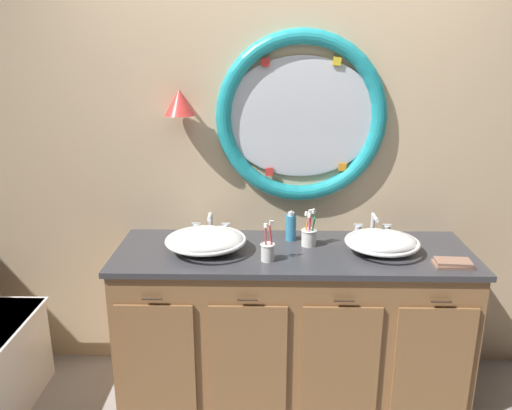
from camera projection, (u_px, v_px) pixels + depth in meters
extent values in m
cube|color=#D6B78E|center=(284.00, 158.00, 2.98)|extent=(6.40, 0.08, 2.60)
ellipsoid|color=silver|center=(301.00, 118.00, 2.85)|extent=(0.86, 0.02, 0.67)
torus|color=teal|center=(301.00, 118.00, 2.85)|extent=(0.95, 0.09, 0.95)
cube|color=orange|center=(379.00, 123.00, 2.84)|extent=(0.05, 0.01, 0.05)
cube|color=yellow|center=(337.00, 61.00, 2.75)|extent=(0.05, 0.01, 0.05)
cube|color=red|center=(266.00, 62.00, 2.76)|extent=(0.04, 0.01, 0.04)
cube|color=red|center=(223.00, 118.00, 2.85)|extent=(0.05, 0.01, 0.05)
cube|color=red|center=(269.00, 172.00, 2.93)|extent=(0.05, 0.01, 0.05)
cube|color=orange|center=(342.00, 167.00, 2.92)|extent=(0.05, 0.01, 0.05)
cylinder|color=#4C3823|center=(181.00, 97.00, 2.80)|extent=(0.02, 0.09, 0.02)
cone|color=red|center=(180.00, 102.00, 2.76)|extent=(0.17, 0.17, 0.14)
cube|color=olive|center=(291.00, 324.00, 2.91)|extent=(1.87, 0.61, 0.84)
cube|color=#38383D|center=(293.00, 252.00, 2.78)|extent=(1.91, 0.64, 0.03)
cube|color=#38383D|center=(290.00, 245.00, 3.08)|extent=(1.87, 0.02, 0.11)
cube|color=olive|center=(157.00, 362.00, 2.64)|extent=(0.39, 0.02, 0.64)
cylinder|color=#422D1E|center=(152.00, 299.00, 2.52)|extent=(0.10, 0.01, 0.01)
cube|color=olive|center=(248.00, 363.00, 2.63)|extent=(0.39, 0.02, 0.64)
cylinder|color=#422D1E|center=(248.00, 300.00, 2.51)|extent=(0.10, 0.01, 0.01)
cube|color=olive|center=(340.00, 364.00, 2.62)|extent=(0.39, 0.02, 0.64)
cylinder|color=#422D1E|center=(344.00, 301.00, 2.50)|extent=(0.10, 0.01, 0.01)
cube|color=olive|center=(433.00, 365.00, 2.61)|extent=(0.39, 0.02, 0.64)
cylinder|color=#422D1E|center=(441.00, 302.00, 2.49)|extent=(0.10, 0.01, 0.01)
ellipsoid|color=white|center=(206.00, 240.00, 2.74)|extent=(0.41, 0.33, 0.12)
torus|color=white|center=(206.00, 240.00, 2.74)|extent=(0.43, 0.43, 0.02)
cylinder|color=silver|center=(206.00, 240.00, 2.74)|extent=(0.03, 0.03, 0.01)
ellipsoid|color=white|center=(382.00, 243.00, 2.72)|extent=(0.37, 0.27, 0.11)
torus|color=white|center=(382.00, 242.00, 2.72)|extent=(0.39, 0.39, 0.02)
cylinder|color=silver|center=(382.00, 242.00, 2.72)|extent=(0.03, 0.03, 0.01)
cylinder|color=silver|center=(211.00, 233.00, 3.00)|extent=(0.05, 0.05, 0.02)
cylinder|color=silver|center=(211.00, 223.00, 2.98)|extent=(0.02, 0.02, 0.10)
sphere|color=silver|center=(211.00, 214.00, 2.97)|extent=(0.03, 0.03, 0.03)
cylinder|color=silver|center=(210.00, 217.00, 2.92)|extent=(0.02, 0.10, 0.02)
cylinder|color=silver|center=(196.00, 229.00, 3.00)|extent=(0.04, 0.04, 0.06)
cylinder|color=silver|center=(226.00, 230.00, 2.99)|extent=(0.04, 0.04, 0.06)
cube|color=silver|center=(196.00, 224.00, 2.99)|extent=(0.05, 0.01, 0.01)
cube|color=silver|center=(226.00, 224.00, 2.98)|extent=(0.05, 0.01, 0.01)
cylinder|color=silver|center=(372.00, 234.00, 2.98)|extent=(0.05, 0.05, 0.02)
cylinder|color=silver|center=(373.00, 224.00, 2.96)|extent=(0.02, 0.02, 0.11)
sphere|color=silver|center=(373.00, 215.00, 2.95)|extent=(0.03, 0.03, 0.03)
cylinder|color=silver|center=(375.00, 218.00, 2.90)|extent=(0.02, 0.11, 0.02)
cylinder|color=silver|center=(358.00, 231.00, 2.98)|extent=(0.04, 0.04, 0.06)
cylinder|color=silver|center=(387.00, 231.00, 2.97)|extent=(0.04, 0.04, 0.06)
cube|color=silver|center=(358.00, 225.00, 2.97)|extent=(0.05, 0.01, 0.01)
cube|color=silver|center=(387.00, 225.00, 2.96)|extent=(0.05, 0.01, 0.01)
cylinder|color=white|center=(268.00, 253.00, 2.63)|extent=(0.07, 0.07, 0.09)
torus|color=white|center=(268.00, 245.00, 2.61)|extent=(0.08, 0.08, 0.01)
cylinder|color=#E0383D|center=(271.00, 242.00, 2.61)|extent=(0.03, 0.03, 0.18)
cube|color=white|center=(271.00, 223.00, 2.57)|extent=(0.02, 0.02, 0.03)
cylinder|color=#E0383D|center=(266.00, 243.00, 2.61)|extent=(0.01, 0.03, 0.17)
cube|color=white|center=(266.00, 226.00, 2.58)|extent=(0.02, 0.02, 0.02)
cylinder|color=white|center=(309.00, 238.00, 2.82)|extent=(0.08, 0.08, 0.09)
torus|color=white|center=(309.00, 230.00, 2.81)|extent=(0.09, 0.09, 0.01)
cylinder|color=green|center=(313.00, 228.00, 2.80)|extent=(0.04, 0.03, 0.17)
cube|color=white|center=(314.00, 211.00, 2.78)|extent=(0.02, 0.02, 0.03)
cylinder|color=#E0383D|center=(310.00, 228.00, 2.83)|extent=(0.02, 0.03, 0.17)
cube|color=white|center=(310.00, 212.00, 2.80)|extent=(0.02, 0.02, 0.02)
cylinder|color=orange|center=(306.00, 230.00, 2.81)|extent=(0.03, 0.01, 0.16)
cube|color=white|center=(307.00, 214.00, 2.78)|extent=(0.02, 0.02, 0.02)
cylinder|color=pink|center=(309.00, 231.00, 2.79)|extent=(0.01, 0.01, 0.16)
cube|color=white|center=(309.00, 216.00, 2.77)|extent=(0.02, 0.02, 0.02)
cylinder|color=#388EBC|center=(291.00, 228.00, 2.90)|extent=(0.06, 0.06, 0.14)
cylinder|color=silver|center=(291.00, 214.00, 2.87)|extent=(0.04, 0.04, 0.02)
cylinder|color=silver|center=(291.00, 212.00, 2.85)|extent=(0.01, 0.04, 0.01)
cube|color=#936B56|center=(453.00, 265.00, 2.57)|extent=(0.19, 0.11, 0.02)
cube|color=#936B56|center=(453.00, 262.00, 2.57)|extent=(0.18, 0.11, 0.02)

